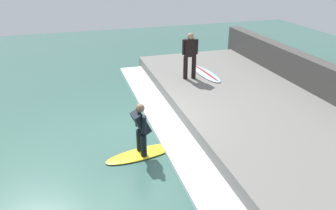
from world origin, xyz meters
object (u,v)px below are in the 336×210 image
object	(u,v)px
surfer_waiting_near	(190,54)
surfer_riding	(141,127)
surfboard_riding	(142,154)
surfboard_waiting_near	(206,73)

from	to	relation	value
surfer_waiting_near	surfer_riding	bearing A→B (deg)	-125.37
surfboard_riding	surfer_riding	xyz separation A→B (m)	(0.00, 0.00, 0.76)
surfer_waiting_near	surfboard_waiting_near	size ratio (longest dim) A/B	0.80
surfer_waiting_near	surfboard_waiting_near	distance (m)	1.18
surfboard_riding	surfer_riding	size ratio (longest dim) A/B	1.46
surfer_riding	surfboard_waiting_near	bearing A→B (deg)	49.32
surfer_riding	surfboard_waiting_near	distance (m)	5.13
surfboard_riding	surfboard_waiting_near	world-z (taller)	surfboard_waiting_near
surfboard_riding	surfboard_waiting_near	distance (m)	5.14
surfer_riding	surfer_waiting_near	bearing A→B (deg)	54.63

